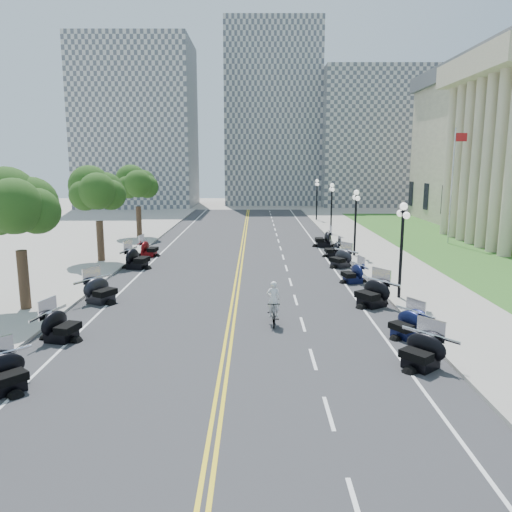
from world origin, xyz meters
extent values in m
plane|color=gray|center=(0.00, 0.00, 0.00)|extent=(160.00, 160.00, 0.00)
cube|color=#333335|center=(0.00, 10.00, 0.00)|extent=(16.00, 90.00, 0.01)
cube|color=yellow|center=(-0.12, 10.00, 0.01)|extent=(0.12, 90.00, 0.00)
cube|color=yellow|center=(0.12, 10.00, 0.01)|extent=(0.12, 90.00, 0.00)
cube|color=white|center=(6.40, 10.00, 0.01)|extent=(0.12, 90.00, 0.00)
cube|color=white|center=(-6.40, 10.00, 0.01)|extent=(0.12, 90.00, 0.00)
cube|color=white|center=(3.20, -12.00, 0.01)|extent=(0.12, 2.00, 0.00)
cube|color=white|center=(3.20, -8.00, 0.01)|extent=(0.12, 2.00, 0.00)
cube|color=white|center=(3.20, -4.00, 0.01)|extent=(0.12, 2.00, 0.00)
cube|color=white|center=(3.20, 0.00, 0.01)|extent=(0.12, 2.00, 0.00)
cube|color=white|center=(3.20, 4.00, 0.01)|extent=(0.12, 2.00, 0.00)
cube|color=white|center=(3.20, 8.00, 0.01)|extent=(0.12, 2.00, 0.00)
cube|color=white|center=(3.20, 12.00, 0.01)|extent=(0.12, 2.00, 0.00)
cube|color=white|center=(3.20, 16.00, 0.01)|extent=(0.12, 2.00, 0.00)
cube|color=white|center=(3.20, 20.00, 0.01)|extent=(0.12, 2.00, 0.00)
cube|color=white|center=(3.20, 24.00, 0.01)|extent=(0.12, 2.00, 0.00)
cube|color=white|center=(3.20, 28.00, 0.01)|extent=(0.12, 2.00, 0.00)
cube|color=white|center=(3.20, 32.00, 0.01)|extent=(0.12, 2.00, 0.00)
cube|color=white|center=(3.20, 36.00, 0.01)|extent=(0.12, 2.00, 0.00)
cube|color=white|center=(3.20, 40.00, 0.01)|extent=(0.12, 2.00, 0.00)
cube|color=white|center=(3.20, 44.00, 0.01)|extent=(0.12, 2.00, 0.00)
cube|color=white|center=(3.20, 48.00, 0.01)|extent=(0.12, 2.00, 0.00)
cube|color=white|center=(3.20, 52.00, 0.01)|extent=(0.12, 2.00, 0.00)
cube|color=#9E9991|center=(10.50, 10.00, 0.07)|extent=(5.00, 90.00, 0.15)
cube|color=#9E9991|center=(-10.50, 10.00, 0.07)|extent=(5.00, 90.00, 0.15)
cube|color=#356023|center=(17.50, 18.00, 0.05)|extent=(9.00, 60.00, 0.10)
cube|color=gray|center=(-18.00, 62.00, 13.00)|extent=(18.00, 14.00, 26.00)
cube|color=gray|center=(4.00, 68.00, 15.00)|extent=(16.00, 12.00, 30.00)
cube|color=gray|center=(22.00, 65.00, 11.00)|extent=(20.00, 14.00, 22.00)
imported|color=#A51414|center=(1.88, -0.01, 0.56)|extent=(0.55, 1.88, 1.13)
imported|color=silver|center=(1.88, -0.01, 1.94)|extent=(0.60, 0.39, 1.63)
camera|label=1|loc=(1.10, -21.23, 7.08)|focal=35.00mm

